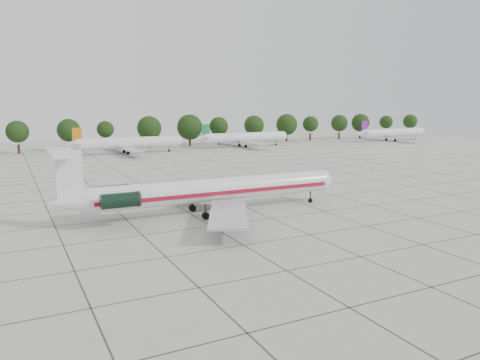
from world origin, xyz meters
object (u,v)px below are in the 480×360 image
Objects in this scene: main_airliner at (203,190)px; ground_crew at (294,190)px; bg_airliner_c at (129,143)px; bg_airliner_e at (393,133)px; bg_airliner_d at (245,138)px.

ground_crew is (16.99, 5.17, -2.30)m from main_airliner.
ground_crew is 0.06× the size of bg_airliner_c.
bg_airliner_e is at bearing 35.70° from main_airliner.
main_airliner is 17.91m from ground_crew.
bg_airliner_d is (45.86, 76.66, -0.21)m from main_airliner.
bg_airliner_c is 37.35m from bg_airliner_d.
bg_airliner_e is (57.72, -4.42, 0.00)m from bg_airliner_d.
ground_crew is at bearing 17.75° from main_airliner.
bg_airliner_d is (28.87, 71.48, 2.09)m from ground_crew.
bg_airliner_d is at bearing 4.62° from bg_airliner_c.
main_airliner is 74.16m from bg_airliner_c.
bg_airliner_c is at bearing 84.13° from main_airliner.
ground_crew is 0.06× the size of bg_airliner_e.
ground_crew is at bearing -142.24° from bg_airliner_e.
bg_airliner_e is (94.95, -1.42, 0.00)m from bg_airliner_c.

